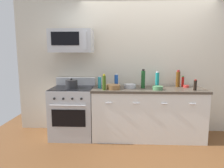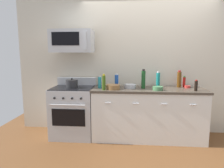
% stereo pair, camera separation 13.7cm
% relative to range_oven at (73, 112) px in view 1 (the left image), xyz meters
% --- Properties ---
extents(ground_plane, '(6.09, 6.09, 0.00)m').
position_rel_range_oven_xyz_m(ground_plane, '(1.37, -0.00, -0.47)').
color(ground_plane, brown).
extents(back_wall, '(5.07, 0.10, 2.70)m').
position_rel_range_oven_xyz_m(back_wall, '(1.37, 0.41, 0.88)').
color(back_wall, beige).
rests_on(back_wall, ground_plane).
extents(counter_unit, '(1.98, 0.66, 0.92)m').
position_rel_range_oven_xyz_m(counter_unit, '(1.37, -0.00, -0.01)').
color(counter_unit, white).
rests_on(counter_unit, ground_plane).
extents(range_oven, '(0.76, 0.69, 1.07)m').
position_rel_range_oven_xyz_m(range_oven, '(0.00, 0.00, 0.00)').
color(range_oven, '#B7BABF').
rests_on(range_oven, ground_plane).
extents(microwave, '(0.74, 0.44, 0.40)m').
position_rel_range_oven_xyz_m(microwave, '(0.00, 0.04, 1.28)').
color(microwave, '#B7BABF').
extents(bottle_wine_amber, '(0.07, 0.07, 0.31)m').
position_rel_range_oven_xyz_m(bottle_wine_amber, '(1.94, 0.18, 0.60)').
color(bottle_wine_amber, '#59330F').
rests_on(bottle_wine_amber, countertop_slab).
extents(bottle_soda_blue, '(0.07, 0.07, 0.25)m').
position_rel_range_oven_xyz_m(bottle_soda_blue, '(0.79, 0.12, 0.57)').
color(bottle_soda_blue, '#1E4CA5').
rests_on(bottle_soda_blue, countertop_slab).
extents(bottle_sparkling_teal, '(0.07, 0.07, 0.28)m').
position_rel_range_oven_xyz_m(bottle_sparkling_teal, '(1.56, 0.21, 0.59)').
color(bottle_sparkling_teal, '#197F7A').
rests_on(bottle_sparkling_teal, countertop_slab).
extents(bottle_soy_sauce_dark, '(0.05, 0.05, 0.19)m').
position_rel_range_oven_xyz_m(bottle_soy_sauce_dark, '(2.13, -0.17, 0.54)').
color(bottle_soy_sauce_dark, black).
rests_on(bottle_soy_sauce_dark, countertop_slab).
extents(bottle_wine_green, '(0.07, 0.07, 0.34)m').
position_rel_range_oven_xyz_m(bottle_wine_green, '(1.28, 0.01, 0.61)').
color(bottle_wine_green, '#19471E').
rests_on(bottle_wine_green, countertop_slab).
extents(bottle_olive_oil, '(0.06, 0.06, 0.27)m').
position_rel_range_oven_xyz_m(bottle_olive_oil, '(0.60, -0.20, 0.58)').
color(bottle_olive_oil, '#385114').
rests_on(bottle_olive_oil, countertop_slab).
extents(bottle_hot_sauce_red, '(0.05, 0.05, 0.20)m').
position_rel_range_oven_xyz_m(bottle_hot_sauce_red, '(2.04, 0.23, 0.54)').
color(bottle_hot_sauce_red, '#B21914').
rests_on(bottle_hot_sauce_red, countertop_slab).
extents(bottle_dish_soap, '(0.06, 0.06, 0.22)m').
position_rel_range_oven_xyz_m(bottle_dish_soap, '(0.50, -0.04, 0.56)').
color(bottle_dish_soap, teal).
rests_on(bottle_dish_soap, countertop_slab).
extents(bowl_green_glaze, '(0.18, 0.18, 0.06)m').
position_rel_range_oven_xyz_m(bowl_green_glaze, '(1.51, -0.14, 0.48)').
color(bowl_green_glaze, '#477A4C').
rests_on(bowl_green_glaze, countertop_slab).
extents(bowl_steel_prep, '(0.20, 0.20, 0.07)m').
position_rel_range_oven_xyz_m(bowl_steel_prep, '(1.04, 0.00, 0.49)').
color(bowl_steel_prep, '#B2B5BA').
rests_on(bowl_steel_prep, countertop_slab).
extents(bowl_red_small, '(0.10, 0.10, 0.04)m').
position_rel_range_oven_xyz_m(bowl_red_small, '(2.07, 0.12, 0.47)').
color(bowl_red_small, '#B72D28').
rests_on(bowl_red_small, countertop_slab).
extents(bowl_wooden_salad, '(0.24, 0.24, 0.08)m').
position_rel_range_oven_xyz_m(bowl_wooden_salad, '(0.75, -0.12, 0.49)').
color(bowl_wooden_salad, brown).
rests_on(bowl_wooden_salad, countertop_slab).
extents(stockpot, '(0.21, 0.21, 0.18)m').
position_rel_range_oven_xyz_m(stockpot, '(0.00, -0.05, 0.53)').
color(stockpot, '#262628').
rests_on(stockpot, range_oven).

